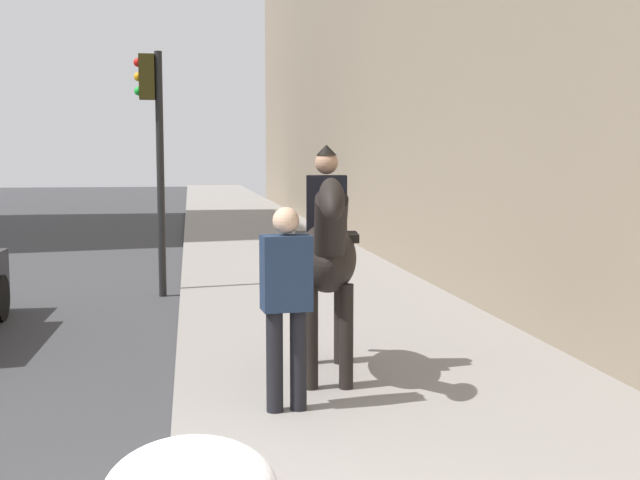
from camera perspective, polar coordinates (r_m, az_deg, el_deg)
mounted_horse_near at (r=7.49m, az=0.50°, el=-0.88°), size 2.15×0.75×2.22m
pedestrian_greeting at (r=6.54m, az=-2.44°, el=-3.96°), size 0.29×0.42×1.70m
traffic_light_near_curb at (r=12.88m, az=-11.84°, el=7.48°), size 0.20×0.44×3.88m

